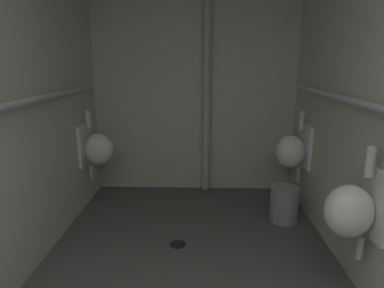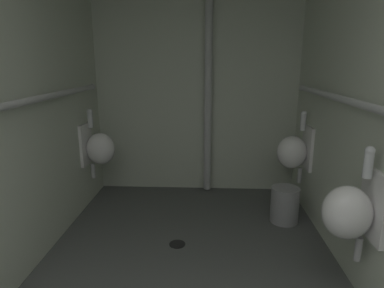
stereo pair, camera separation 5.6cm
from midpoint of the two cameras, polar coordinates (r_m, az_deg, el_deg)
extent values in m
cube|color=beige|center=(3.88, 1.20, 10.01)|extent=(2.46, 0.06, 2.50)
ellipsoid|color=white|center=(3.63, -15.14, -0.79)|extent=(0.30, 0.26, 0.34)
cube|color=white|center=(3.66, -17.49, 0.00)|extent=(0.03, 0.30, 0.44)
cylinder|color=silver|center=(3.59, -16.82, 4.02)|extent=(0.06, 0.06, 0.16)
sphere|color=silver|center=(3.58, -16.92, 5.36)|extent=(0.06, 0.06, 0.06)
cylinder|color=#B2B2B2|center=(3.73, -16.36, -4.48)|extent=(0.04, 0.04, 0.16)
ellipsoid|color=white|center=(2.29, 25.91, -10.64)|extent=(0.30, 0.26, 0.34)
cube|color=white|center=(2.34, 29.59, -9.27)|extent=(0.03, 0.30, 0.44)
cylinder|color=silver|center=(2.23, 28.90, -3.19)|extent=(0.06, 0.06, 0.16)
sphere|color=silver|center=(2.21, 29.17, -1.08)|extent=(0.06, 0.06, 0.06)
cylinder|color=#B2B2B2|center=(2.44, 27.50, -15.85)|extent=(0.04, 0.04, 0.16)
ellipsoid|color=white|center=(3.53, 17.36, -1.35)|extent=(0.30, 0.26, 0.34)
cube|color=white|center=(3.56, 19.83, -0.59)|extent=(0.03, 0.30, 0.44)
cylinder|color=silver|center=(3.49, 19.16, 3.55)|extent=(0.06, 0.06, 0.16)
sphere|color=silver|center=(3.47, 19.28, 4.93)|extent=(0.06, 0.06, 0.06)
cylinder|color=#B2B2B2|center=(3.63, 18.60, -5.17)|extent=(0.04, 0.04, 0.16)
cylinder|color=#B2B2B2|center=(2.30, -29.46, 5.63)|extent=(0.05, 3.20, 0.05)
sphere|color=#B2B2B2|center=(3.75, -16.46, 9.50)|extent=(0.06, 0.06, 0.06)
cylinder|color=#B2B2B2|center=(2.19, 30.20, 5.19)|extent=(0.05, 3.14, 0.05)
sphere|color=#B2B2B2|center=(3.64, 19.02, 9.20)|extent=(0.06, 0.06, 0.06)
cylinder|color=#B2B2B2|center=(3.77, 3.26, 9.87)|extent=(0.09, 0.09, 2.45)
cylinder|color=black|center=(2.96, -2.01, -16.94)|extent=(0.14, 0.14, 0.01)
cylinder|color=gray|center=(3.39, 16.26, -10.08)|extent=(0.27, 0.27, 0.35)
camera|label=1|loc=(0.03, -87.27, 0.69)|focal=30.74mm
camera|label=2|loc=(0.03, 92.73, -0.69)|focal=30.74mm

